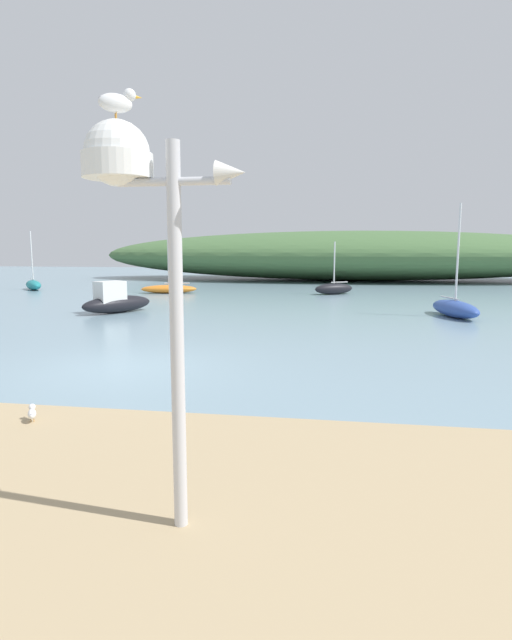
% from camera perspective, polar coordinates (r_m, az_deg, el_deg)
% --- Properties ---
extents(ground_plane, '(120.00, 120.00, 0.00)m').
position_cam_1_polar(ground_plane, '(11.82, -14.12, -5.17)').
color(ground_plane, '#7A99A8').
extents(distant_hill, '(44.35, 12.98, 4.21)m').
position_cam_1_polar(distant_hill, '(44.30, 10.91, 7.23)').
color(distant_hill, '#476B3D').
rests_on(distant_hill, ground).
extents(mast_structure, '(1.37, 0.58, 3.52)m').
position_cam_1_polar(mast_structure, '(4.42, -13.92, 14.19)').
color(mast_structure, silver).
rests_on(mast_structure, beach_sand).
extents(seagull_on_radar, '(0.34, 0.28, 0.26)m').
position_cam_1_polar(seagull_on_radar, '(4.60, -15.50, 22.89)').
color(seagull_on_radar, orange).
rests_on(seagull_on_radar, mast_structure).
extents(motorboat_centre_water, '(2.54, 3.26, 1.34)m').
position_cam_1_polar(motorboat_centre_water, '(21.81, -15.72, 2.10)').
color(motorboat_centre_water, black).
rests_on(motorboat_centre_water, ground).
extents(sailboat_by_sandbar, '(3.47, 1.68, 3.68)m').
position_cam_1_polar(sailboat_by_sandbar, '(30.84, -9.90, 3.54)').
color(sailboat_by_sandbar, orange).
rests_on(sailboat_by_sandbar, ground).
extents(sailboat_east_reach, '(2.54, 2.01, 3.09)m').
position_cam_1_polar(sailboat_east_reach, '(29.96, 8.86, 3.57)').
color(sailboat_east_reach, black).
rests_on(sailboat_east_reach, ground).
extents(sailboat_inner_mooring, '(1.78, 3.47, 4.41)m').
position_cam_1_polar(sailboat_inner_mooring, '(21.21, 21.72, 1.27)').
color(sailboat_inner_mooring, '#2D4C9E').
rests_on(sailboat_inner_mooring, ground).
extents(sailboat_far_right, '(2.55, 2.71, 3.81)m').
position_cam_1_polar(sailboat_far_right, '(36.04, -24.03, 3.71)').
color(sailboat_far_right, teal).
rests_on(sailboat_far_right, ground).
extents(seagull_near_waterline, '(0.23, 0.32, 0.24)m').
position_cam_1_polar(seagull_near_waterline, '(7.98, -24.18, -9.60)').
color(seagull_near_waterline, orange).
rests_on(seagull_near_waterline, beach_sand).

